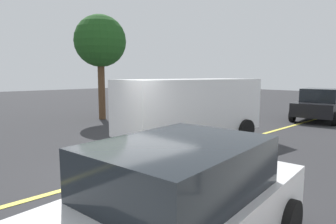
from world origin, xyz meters
The scene contains 6 objects.
ground_plane centered at (0.00, 0.00, 0.00)m, with size 80.00×80.00×0.00m, color #2D2D30.
lane_marking_centre centered at (3.00, 0.00, 0.01)m, with size 28.00×0.16×0.01m, color #E0D14C.
white_van centered at (3.40, 1.09, 1.27)m, with size 5.38×2.69×2.20m.
car_black_crossing centered at (11.99, -0.23, 0.82)m, with size 4.05×2.52×1.64m.
car_white_behind_van centered at (-1.79, -3.27, 0.79)m, with size 4.70×2.46×1.56m.
tree_left_verge centered at (4.08, 7.94, 4.04)m, with size 2.67×2.67×5.42m.
Camera 1 is at (-4.08, -5.60, 2.34)m, focal length 31.19 mm.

